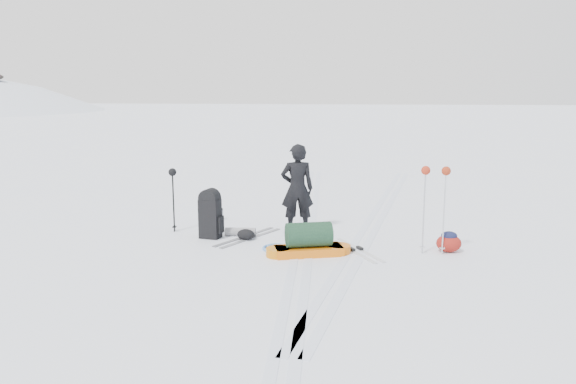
{
  "coord_description": "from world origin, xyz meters",
  "views": [
    {
      "loc": [
        1.17,
        -10.44,
        2.84
      ],
      "look_at": [
        -0.29,
        -0.22,
        0.95
      ],
      "focal_mm": 35.0,
      "sensor_mm": 36.0,
      "label": 1
    }
  ],
  "objects_px": {
    "pulk_sled": "(309,242)",
    "expedition_rucksack": "(214,215)",
    "skier": "(297,189)",
    "ski_poles_black": "(173,180)"
  },
  "relations": [
    {
      "from": "pulk_sled",
      "to": "ski_poles_black",
      "type": "distance_m",
      "value": 3.24
    },
    {
      "from": "pulk_sled",
      "to": "expedition_rucksack",
      "type": "height_order",
      "value": "expedition_rucksack"
    },
    {
      "from": "ski_poles_black",
      "to": "pulk_sled",
      "type": "bearing_deg",
      "value": -0.58
    },
    {
      "from": "pulk_sled",
      "to": "expedition_rucksack",
      "type": "bearing_deg",
      "value": 137.18
    },
    {
      "from": "skier",
      "to": "expedition_rucksack",
      "type": "bearing_deg",
      "value": 8.45
    },
    {
      "from": "skier",
      "to": "ski_poles_black",
      "type": "height_order",
      "value": "skier"
    },
    {
      "from": "pulk_sled",
      "to": "ski_poles_black",
      "type": "height_order",
      "value": "ski_poles_black"
    },
    {
      "from": "skier",
      "to": "pulk_sled",
      "type": "distance_m",
      "value": 1.69
    },
    {
      "from": "expedition_rucksack",
      "to": "skier",
      "type": "bearing_deg",
      "value": 31.94
    },
    {
      "from": "skier",
      "to": "expedition_rucksack",
      "type": "height_order",
      "value": "skier"
    }
  ]
}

